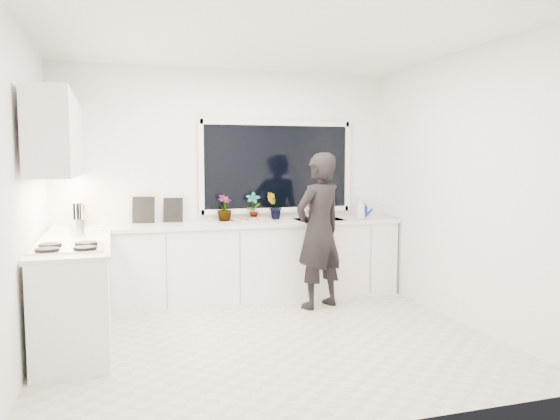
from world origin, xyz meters
name	(u,v)px	position (x,y,z in m)	size (l,w,h in m)	color
floor	(269,341)	(0.00, 0.00, -0.01)	(4.00, 3.50, 0.02)	beige
wall_back	(228,184)	(0.00, 1.76, 1.35)	(4.00, 0.02, 2.70)	white
wall_left	(22,197)	(-2.01, 0.00, 1.35)	(0.02, 3.50, 2.70)	white
wall_right	(462,189)	(2.01, 0.00, 1.35)	(0.02, 3.50, 2.70)	white
ceiling	(268,36)	(0.00, 0.00, 2.71)	(4.00, 3.50, 0.02)	white
window	(277,167)	(0.60, 1.73, 1.55)	(1.80, 0.02, 1.00)	black
base_cabinets_back	(234,263)	(0.00, 1.45, 0.44)	(3.92, 0.58, 0.88)	white
base_cabinets_left	(75,297)	(-1.67, 0.35, 0.44)	(0.58, 1.60, 0.88)	white
countertop_back	(234,224)	(0.00, 1.44, 0.90)	(3.94, 0.62, 0.04)	silver
countertop_left	(73,245)	(-1.67, 0.35, 0.90)	(0.62, 1.60, 0.04)	silver
upper_cabinets	(58,137)	(-1.79, 0.70, 1.85)	(0.34, 2.10, 0.70)	white
sink	(319,223)	(1.05, 1.45, 0.87)	(0.58, 0.42, 0.14)	silver
faucet	(313,209)	(1.05, 1.65, 1.03)	(0.03, 0.03, 0.22)	silver
stovetop	(67,248)	(-1.69, 0.00, 0.94)	(0.56, 0.48, 0.03)	black
person	(319,231)	(0.84, 0.90, 0.86)	(0.63, 0.41, 1.72)	black
pizza_tray	(252,221)	(0.21, 1.42, 0.94)	(0.43, 0.31, 0.03)	silver
pizza	(252,219)	(0.21, 1.42, 0.95)	(0.39, 0.28, 0.01)	#BF3D19
watering_can	(362,211)	(1.70, 1.61, 0.98)	(0.14, 0.14, 0.13)	#1421C0
paper_towel_roll	(77,215)	(-1.70, 1.55, 1.05)	(0.11, 0.11, 0.26)	white
knife_block	(80,216)	(-1.68, 1.59, 1.03)	(0.13, 0.10, 0.22)	brown
utensil_crock	(78,227)	(-1.65, 0.80, 1.00)	(0.13, 0.13, 0.16)	#B0B0B4
picture_frame_large	(173,210)	(-0.66, 1.69, 1.06)	(0.22, 0.02, 0.28)	black
picture_frame_small	(144,210)	(-1.00, 1.69, 1.07)	(0.25, 0.02, 0.30)	black
herb_plants	(250,207)	(0.23, 1.61, 1.08)	(0.82, 0.23, 0.33)	#26662D
soap_bottles	(367,209)	(1.61, 1.30, 1.05)	(0.37, 0.14, 0.28)	#D8BF66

